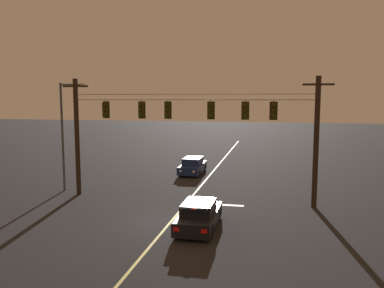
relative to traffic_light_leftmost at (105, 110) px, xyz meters
name	(u,v)px	position (x,y,z in m)	size (l,w,h in m)	color
ground_plane	(170,223)	(5.66, -4.70, -5.83)	(180.00, 180.00, 0.00)	black
lane_centre_stripe	(205,181)	(5.66, 6.02, -5.83)	(0.14, 60.00, 0.01)	#D1C64C
stop_bar_paint	(216,204)	(7.56, -0.58, -5.83)	(3.40, 0.36, 0.01)	silver
signal_span_assembly	(189,138)	(5.66, 0.02, -1.74)	(17.35, 0.32, 7.89)	#2D2116
traffic_light_leftmost	(105,110)	(0.00, 0.00, 0.00)	(0.48, 0.41, 1.22)	black
traffic_light_left_inner	(141,110)	(2.50, 0.00, 0.00)	(0.48, 0.41, 1.22)	black
traffic_light_centre	(167,110)	(4.26, 0.00, 0.00)	(0.48, 0.41, 1.22)	black
traffic_light_right_inner	(211,110)	(7.07, 0.00, 0.00)	(0.48, 0.41, 1.22)	black
traffic_light_rightmost	(245,111)	(9.20, 0.00, 0.00)	(0.48, 0.41, 1.22)	black
traffic_light_far_right	(274,111)	(10.90, 0.00, 0.00)	(0.48, 0.41, 1.22)	black
car_waiting_near_lane	(199,216)	(7.32, -5.09, -5.18)	(1.80, 4.33, 1.39)	black
car_oncoming_lead	(193,166)	(4.02, 8.96, -5.18)	(1.80, 4.42, 1.39)	navy
street_lamp_corner	(66,126)	(-3.34, 0.79, -1.21)	(2.11, 0.30, 7.66)	#4C4F54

